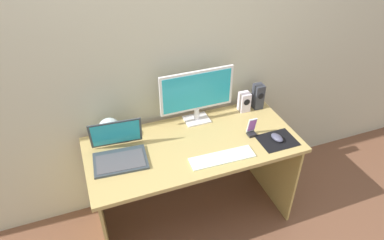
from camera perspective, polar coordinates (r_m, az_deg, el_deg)
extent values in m
plane|color=brown|center=(2.86, 0.16, -15.37)|extent=(8.00, 8.00, 0.00)
cube|color=#B9B8A1|center=(2.37, -3.16, 11.38)|extent=(6.00, 0.04, 2.50)
cube|color=tan|center=(2.34, 0.19, -4.15)|extent=(1.43, 0.66, 0.03)
cube|color=tan|center=(2.52, -14.87, -13.99)|extent=(0.02, 0.62, 0.71)
cube|color=tan|center=(2.84, 13.16, -6.70)|extent=(0.02, 0.62, 0.71)
cube|color=silver|center=(2.54, 0.77, 0.11)|extent=(0.18, 0.14, 0.01)
cylinder|color=silver|center=(2.51, 0.78, 1.03)|extent=(0.04, 0.04, 0.09)
cube|color=silver|center=(2.41, 0.81, 4.87)|extent=(0.54, 0.02, 0.30)
cube|color=#26A5BF|center=(2.40, 0.90, 4.75)|extent=(0.50, 0.00, 0.27)
cube|color=#30333D|center=(2.68, 10.84, 3.87)|extent=(0.07, 0.08, 0.20)
cylinder|color=black|center=(2.64, 11.32, 3.87)|extent=(0.05, 0.00, 0.05)
cube|color=silver|center=(2.64, 8.62, 3.00)|extent=(0.08, 0.07, 0.15)
cylinder|color=black|center=(2.60, 9.05, 2.90)|extent=(0.05, 0.00, 0.05)
cube|color=#323B42|center=(2.23, -11.73, -6.65)|extent=(0.35, 0.26, 0.02)
cube|color=#47474C|center=(2.22, -11.72, -6.66)|extent=(0.31, 0.20, 0.00)
cube|color=#323B42|center=(2.27, -12.47, -2.13)|extent=(0.34, 0.09, 0.22)
cube|color=#26A5BF|center=(2.27, -12.46, -2.17)|extent=(0.31, 0.08, 0.19)
sphere|color=silver|center=(2.39, -13.42, -1.53)|extent=(0.16, 0.16, 0.16)
cube|color=white|center=(2.23, 5.02, -6.20)|extent=(0.43, 0.13, 0.01)
cube|color=black|center=(2.43, 13.90, -3.28)|extent=(0.25, 0.20, 0.00)
ellipsoid|color=#45455C|center=(2.42, 13.87, -2.83)|extent=(0.08, 0.11, 0.04)
cube|color=black|center=(2.43, 9.80, -2.31)|extent=(0.06, 0.05, 0.02)
cube|color=silver|center=(2.40, 9.83, -0.85)|extent=(0.06, 0.03, 0.12)
cube|color=#A559BF|center=(2.39, 9.89, -0.90)|extent=(0.05, 0.02, 0.10)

